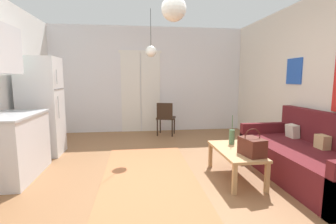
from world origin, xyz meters
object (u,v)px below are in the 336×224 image
at_px(couch, 309,159).
at_px(pendant_lamp_near, 174,9).
at_px(coffee_table, 235,153).
at_px(accent_chair, 166,117).
at_px(pendant_lamp_far, 151,51).
at_px(handbag, 252,146).
at_px(bamboo_vase, 232,137).
at_px(refrigerator, 41,107).

height_order(couch, pendant_lamp_near, pendant_lamp_near).
xyz_separation_m(coffee_table, accent_chair, (-0.65, 2.69, 0.10)).
bearing_deg(couch, pendant_lamp_far, 138.74).
bearing_deg(handbag, bamboo_vase, 94.47).
distance_m(handbag, refrigerator, 3.61).
bearing_deg(coffee_table, pendant_lamp_near, -151.59).
relative_size(couch, accent_chair, 2.60).
distance_m(couch, coffee_table, 1.02).
xyz_separation_m(refrigerator, pendant_lamp_near, (2.08, -2.00, 1.21)).
xyz_separation_m(bamboo_vase, pendant_lamp_near, (-1.00, -0.79, 1.57)).
bearing_deg(couch, handbag, -171.18).
bearing_deg(bamboo_vase, couch, -23.23).
height_order(accent_chair, pendant_lamp_near, pendant_lamp_near).
distance_m(coffee_table, pendant_lamp_near, 2.04).
relative_size(refrigerator, pendant_lamp_far, 1.97).
relative_size(handbag, accent_chair, 0.45).
bearing_deg(refrigerator, coffee_table, -26.20).
bearing_deg(refrigerator, handbag, -29.46).
distance_m(pendant_lamp_near, pendant_lamp_far, 2.20).
bearing_deg(couch, refrigerator, 158.12).
bearing_deg(pendant_lamp_near, coffee_table, 28.41).
xyz_separation_m(couch, pendant_lamp_near, (-1.96, -0.38, 1.81)).
distance_m(bamboo_vase, accent_chair, 2.51).
bearing_deg(coffee_table, refrigerator, 153.80).
bearing_deg(bamboo_vase, pendant_lamp_far, 128.28).
relative_size(coffee_table, pendant_lamp_far, 1.16).
xyz_separation_m(couch, pendant_lamp_far, (-2.06, 1.81, 1.61)).
distance_m(coffee_table, pendant_lamp_far, 2.50).
bearing_deg(refrigerator, bamboo_vase, -21.46).
bearing_deg(couch, accent_chair, 120.49).
height_order(couch, pendant_lamp_far, pendant_lamp_far).
xyz_separation_m(pendant_lamp_near, pendant_lamp_far, (-0.10, 2.19, -0.20)).
distance_m(coffee_table, handbag, 0.34).
relative_size(couch, pendant_lamp_near, 2.92).
xyz_separation_m(coffee_table, refrigerator, (-3.03, 1.49, 0.52)).
xyz_separation_m(bamboo_vase, accent_chair, (-0.70, 2.41, -0.06)).
height_order(coffee_table, accent_chair, accent_chair).
relative_size(refrigerator, pendant_lamp_near, 2.45).
bearing_deg(bamboo_vase, pendant_lamp_near, -141.67).
distance_m(bamboo_vase, refrigerator, 3.33).
relative_size(refrigerator, accent_chair, 2.18).
bearing_deg(couch, coffee_table, 172.51).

